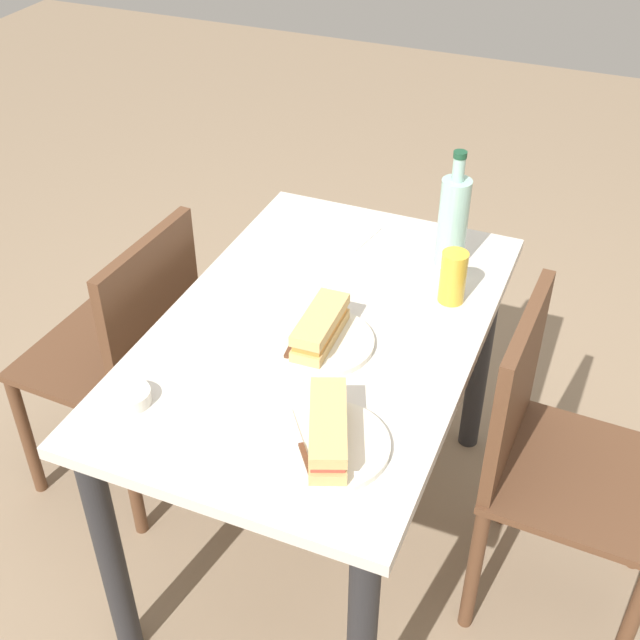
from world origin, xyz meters
The scene contains 14 objects.
ground_plane centered at (0.00, 0.00, 0.00)m, with size 8.00×8.00×0.00m, color #8C755B.
dining_table centered at (0.00, 0.00, 0.60)m, with size 1.13×0.72×0.72m.
chair_far centered at (0.00, 0.55, 0.48)m, with size 0.42×0.42×0.85m.
chair_near centered at (0.05, -0.55, 0.48)m, with size 0.42×0.42×0.85m.
plate_near centered at (-0.06, -0.03, 0.73)m, with size 0.24×0.24×0.01m, color silver.
baguette_sandwich_near centered at (-0.06, -0.03, 0.77)m, with size 0.20×0.08×0.07m.
knife_near centered at (-0.07, 0.03, 0.74)m, with size 0.18×0.03×0.01m.
plate_far centered at (-0.35, -0.16, 0.73)m, with size 0.24×0.24×0.01m, color silver.
baguette_sandwich_far centered at (-0.35, -0.16, 0.77)m, with size 0.23×0.15×0.07m.
knife_far centered at (-0.38, -0.12, 0.74)m, with size 0.15×0.12×0.01m.
water_bottle centered at (0.38, -0.20, 0.85)m, with size 0.07×0.07×0.31m.
beer_glass centered at (0.22, -0.25, 0.79)m, with size 0.06×0.06×0.13m, color gold.
olive_bowl centered at (-0.38, 0.26, 0.74)m, with size 0.08×0.08×0.03m, color silver.
paper_napkin centered at (0.42, 0.09, 0.72)m, with size 0.14×0.14×0.00m, color white.
Camera 1 is at (-1.39, -0.57, 1.87)m, focal length 46.25 mm.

